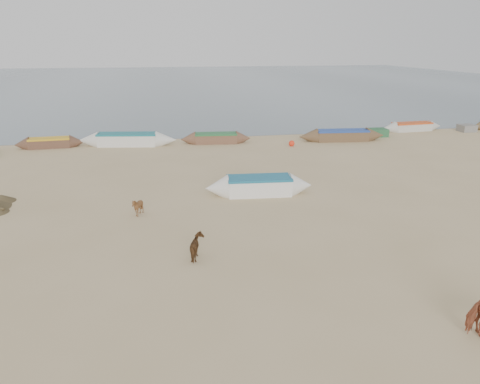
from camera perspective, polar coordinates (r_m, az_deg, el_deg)
ground at (r=17.94m, az=2.51°, el=-6.87°), size 140.00×140.00×0.00m
sea at (r=98.20m, az=-9.16°, el=13.16°), size 160.00×160.00×0.00m
calf_front at (r=21.55m, az=-12.37°, el=-1.77°), size 0.98×0.94×0.85m
calf_right at (r=17.01m, az=-5.14°, el=-6.71°), size 0.95×1.04×0.90m
near_canoe at (r=24.02m, az=2.34°, el=0.77°), size 5.61×1.82×0.93m
waterline_canoes at (r=36.91m, az=-6.33°, el=6.63°), size 60.66×4.68×0.96m
beach_clutter at (r=37.36m, az=1.98°, el=6.66°), size 48.50×4.81×0.64m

